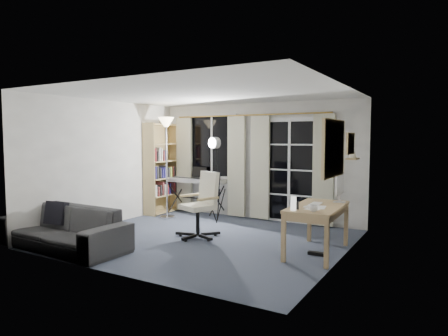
# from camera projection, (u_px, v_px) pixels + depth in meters

# --- Properties ---
(floor) EXTENTS (4.50, 4.00, 0.02)m
(floor) POSITION_uv_depth(u_px,v_px,m) (204.00, 239.00, 6.66)
(floor) COLOR #323848
(floor) RESTS_ON ground
(window) EXTENTS (1.20, 0.08, 1.40)m
(window) POSITION_uv_depth(u_px,v_px,m) (213.00, 146.00, 8.77)
(window) COLOR white
(window) RESTS_ON floor
(french_door) EXTENTS (1.32, 0.09, 2.11)m
(french_door) POSITION_uv_depth(u_px,v_px,m) (290.00, 171.00, 7.90)
(french_door) COLOR white
(french_door) RESTS_ON floor
(curtains) EXTENTS (3.60, 0.07, 2.13)m
(curtains) POSITION_uv_depth(u_px,v_px,m) (248.00, 166.00, 8.26)
(curtains) COLOR gold
(curtains) RESTS_ON floor
(bookshelf) EXTENTS (0.34, 0.94, 2.00)m
(bookshelf) POSITION_uv_depth(u_px,v_px,m) (160.00, 171.00, 8.92)
(bookshelf) COLOR tan
(bookshelf) RESTS_ON floor
(torchiere_lamp) EXTENTS (0.44, 0.44, 2.11)m
(torchiere_lamp) POSITION_uv_depth(u_px,v_px,m) (166.00, 137.00, 8.29)
(torchiere_lamp) COLOR #B2B2B7
(torchiere_lamp) RESTS_ON floor
(keyboard_piano) EXTENTS (1.35, 0.67, 0.97)m
(keyboard_piano) POSITION_uv_depth(u_px,v_px,m) (197.00, 181.00, 8.71)
(keyboard_piano) COLOR black
(keyboard_piano) RESTS_ON floor
(studio_light) EXTENTS (0.37, 0.38, 1.73)m
(studio_light) POSITION_uv_depth(u_px,v_px,m) (215.00, 153.00, 7.92)
(studio_light) COLOR black
(studio_light) RESTS_ON floor
(office_chair) EXTENTS (0.77, 0.78, 1.11)m
(office_chair) POSITION_uv_depth(u_px,v_px,m) (204.00, 198.00, 6.78)
(office_chair) COLOR black
(office_chair) RESTS_ON floor
(desk) EXTENTS (0.70, 1.34, 0.70)m
(desk) POSITION_uv_depth(u_px,v_px,m) (317.00, 212.00, 5.78)
(desk) COLOR tan
(desk) RESTS_ON floor
(monitor) EXTENTS (0.17, 0.51, 0.44)m
(monitor) POSITION_uv_depth(u_px,v_px,m) (339.00, 185.00, 6.04)
(monitor) COLOR silver
(monitor) RESTS_ON desk
(desk_clutter) EXTENTS (0.40, 0.81, 0.89)m
(desk_clutter) POSITION_uv_depth(u_px,v_px,m) (309.00, 218.00, 5.62)
(desk_clutter) COLOR white
(desk_clutter) RESTS_ON desk
(mug) EXTENTS (0.12, 0.10, 0.12)m
(mug) POSITION_uv_depth(u_px,v_px,m) (314.00, 207.00, 5.29)
(mug) COLOR silver
(mug) RESTS_ON desk
(wall_mirror) EXTENTS (0.04, 0.94, 0.74)m
(wall_mirror) POSITION_uv_depth(u_px,v_px,m) (333.00, 148.00, 5.12)
(wall_mirror) COLOR tan
(wall_mirror) RESTS_ON floor
(framed_print) EXTENTS (0.03, 0.42, 0.32)m
(framed_print) POSITION_uv_depth(u_px,v_px,m) (350.00, 143.00, 5.89)
(framed_print) COLOR tan
(framed_print) RESTS_ON floor
(wall_shelf) EXTENTS (0.16, 0.30, 0.18)m
(wall_shelf) POSITION_uv_depth(u_px,v_px,m) (353.00, 155.00, 6.37)
(wall_shelf) COLOR tan
(wall_shelf) RESTS_ON floor
(sofa) EXTENTS (2.17, 0.69, 0.84)m
(sofa) POSITION_uv_depth(u_px,v_px,m) (63.00, 221.00, 6.06)
(sofa) COLOR #292A2C
(sofa) RESTS_ON floor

